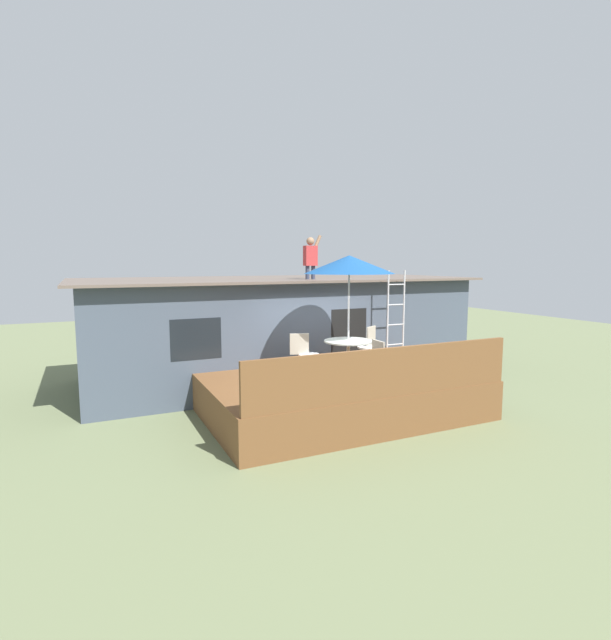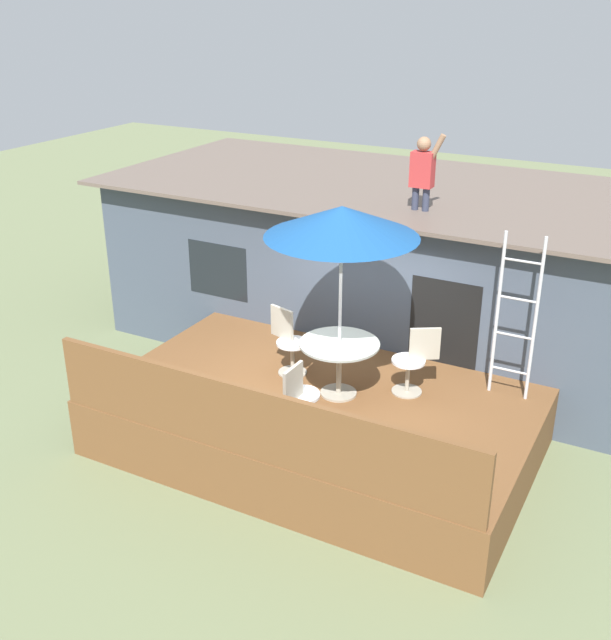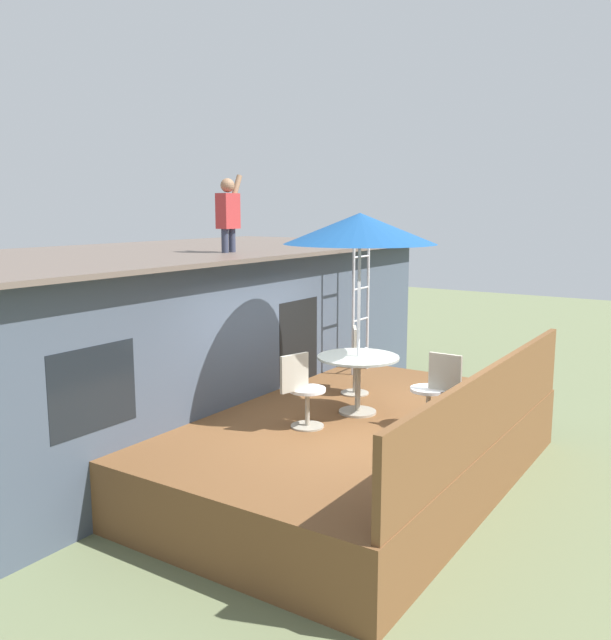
% 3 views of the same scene
% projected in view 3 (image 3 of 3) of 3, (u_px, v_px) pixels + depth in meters
% --- Properties ---
extents(ground_plane, '(40.00, 40.00, 0.00)m').
position_uv_depth(ground_plane, '(354.00, 479.00, 8.47)').
color(ground_plane, '#66704C').
extents(house, '(10.50, 4.50, 2.77)m').
position_uv_depth(house, '(149.00, 341.00, 10.20)').
color(house, '#424C5B').
rests_on(house, ground).
extents(deck, '(5.56, 3.51, 0.80)m').
position_uv_depth(deck, '(355.00, 449.00, 8.41)').
color(deck, brown).
rests_on(deck, ground).
extents(deck_railing, '(5.46, 0.08, 0.90)m').
position_uv_depth(deck_railing, '(491.00, 406.00, 7.35)').
color(deck_railing, brown).
rests_on(deck_railing, deck).
extents(patio_table, '(1.04, 1.04, 0.74)m').
position_uv_depth(patio_table, '(358.00, 368.00, 8.48)').
color(patio_table, '#A59E8C').
rests_on(patio_table, deck).
extents(patio_umbrella, '(1.90, 1.90, 2.54)m').
position_uv_depth(patio_umbrella, '(360.00, 229.00, 8.20)').
color(patio_umbrella, silver).
rests_on(patio_umbrella, deck).
extents(step_ladder, '(0.52, 0.04, 2.20)m').
position_uv_depth(step_ladder, '(361.00, 304.00, 10.58)').
color(step_ladder, silver).
rests_on(step_ladder, deck).
extents(person_figure, '(0.47, 0.20, 1.11)m').
position_uv_depth(person_figure, '(228.00, 210.00, 9.53)').
color(person_figure, '#33384C').
rests_on(person_figure, house).
extents(patio_chair_left, '(0.61, 0.44, 0.92)m').
position_uv_depth(patio_chair_left, '(303.00, 391.00, 7.91)').
color(patio_chair_left, '#A59E8C').
rests_on(patio_chair_left, deck).
extents(patio_chair_right, '(0.57, 0.45, 0.92)m').
position_uv_depth(patio_chair_right, '(355.00, 361.00, 9.47)').
color(patio_chair_right, '#A59E8C').
rests_on(patio_chair_right, deck).
extents(patio_chair_near, '(0.44, 0.62, 0.92)m').
position_uv_depth(patio_chair_near, '(434.00, 391.00, 7.92)').
color(patio_chair_near, '#A59E8C').
rests_on(patio_chair_near, deck).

